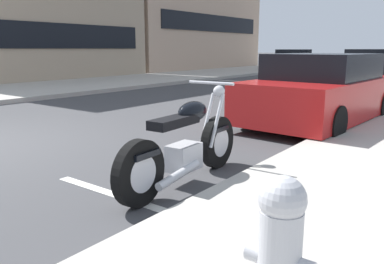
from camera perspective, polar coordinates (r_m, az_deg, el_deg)
The scene contains 7 objects.
sidewalk_far_curb at distance 19.65m, azimuth -4.85°, elevation 7.91°, with size 120.00×5.00×0.14m, color #ADA89E.
parking_stall_stripe at distance 4.12m, azimuth -9.46°, elevation -9.66°, with size 0.12×2.20×0.01m, color silver.
parked_motorcycle at distance 4.40m, azimuth -1.01°, elevation -2.12°, with size 2.21×0.62×1.13m.
parked_car_mid_block at distance 8.31m, azimuth 18.36°, elevation 5.75°, with size 4.15×2.09×1.42m.
parked_car_near_corner at distance 13.57m, azimuth 26.03°, elevation 7.45°, with size 4.69×1.93×1.50m.
car_opposite_curb at distance 26.00m, azimuth 14.61°, elevation 9.99°, with size 4.27×2.06×1.46m.
fire_hydrant at distance 2.08m, azimuth 12.83°, elevation -16.00°, with size 0.24×0.36×0.78m.
Camera 1 is at (-2.61, -6.38, 1.53)m, focal length 36.26 mm.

